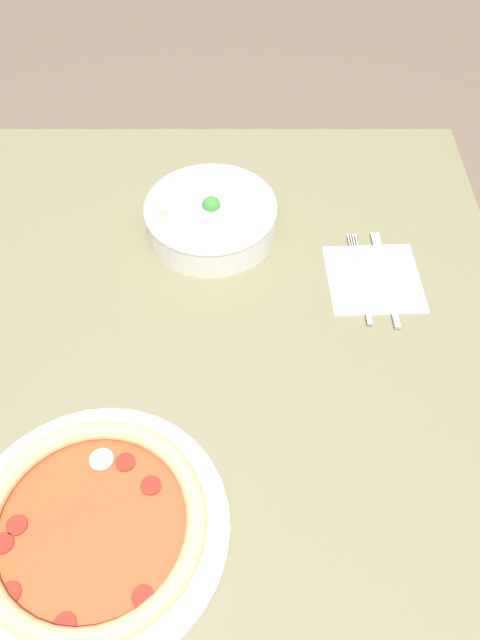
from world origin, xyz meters
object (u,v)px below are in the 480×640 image
pizza (94,525)px  fork (363,279)px  bowl (213,216)px  knife (389,282)px

pizza → fork: (0.38, 0.42, -0.01)m
bowl → fork: bearing=-25.3°
bowl → pizza: bearing=-103.6°
bowl → fork: size_ratio=1.15×
knife → bowl: bearing=64.6°
knife → fork: bearing=78.2°
bowl → knife: (0.29, -0.12, -0.03)m
pizza → knife: (0.42, 0.41, -0.01)m
bowl → fork: (0.25, -0.12, -0.03)m
fork → knife: (0.04, -0.01, -0.00)m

